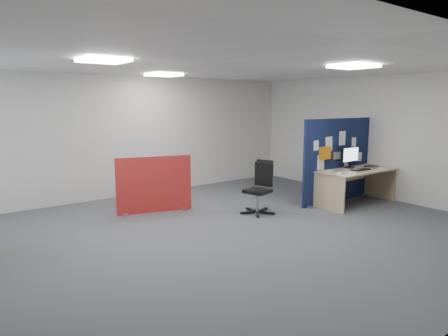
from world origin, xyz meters
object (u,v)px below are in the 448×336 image
office_chair (261,184)px  navy_divider (338,160)px  main_desk (355,177)px  red_divider (154,185)px  monitor_main (350,156)px

office_chair → navy_divider: bearing=-22.8°
main_desk → office_chair: size_ratio=1.84×
navy_divider → office_chair: bearing=171.7°
main_desk → red_divider: size_ratio=1.30×
main_desk → office_chair: office_chair is taller
monitor_main → office_chair: 2.22m
navy_divider → office_chair: size_ratio=2.16×
red_divider → office_chair: (1.61, -1.26, 0.03)m
office_chair → main_desk: bearing=-31.6°
office_chair → monitor_main: bearing=-26.5°
monitor_main → office_chair: size_ratio=0.52×
monitor_main → red_divider: size_ratio=0.36×
red_divider → navy_divider: bearing=-7.6°
navy_divider → office_chair: (-1.95, 0.28, -0.32)m
main_desk → office_chair: 2.17m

